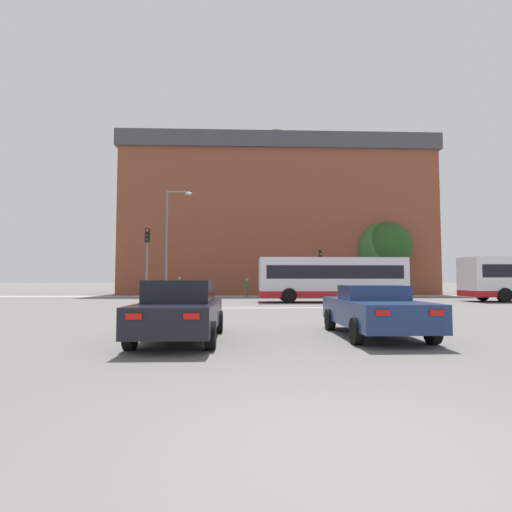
{
  "coord_description": "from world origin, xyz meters",
  "views": [
    {
      "loc": [
        -1.04,
        -3.62,
        1.55
      ],
      "look_at": [
        0.11,
        26.0,
        3.32
      ],
      "focal_mm": 28.0,
      "sensor_mm": 36.0,
      "label": 1
    }
  ],
  "objects_px": {
    "street_lamp_junction": "(171,234)",
    "pedestrian_waiting": "(247,286)",
    "traffic_light_near_left": "(147,254)",
    "car_roadster_right": "(374,310)",
    "bus_crossing_lead": "(331,278)",
    "traffic_light_far_right": "(320,265)",
    "pedestrian_walking_east": "(180,284)",
    "car_saloon_left": "(181,310)"
  },
  "relations": [
    {
      "from": "traffic_light_far_right",
      "to": "traffic_light_near_left",
      "type": "distance_m",
      "value": 18.98
    },
    {
      "from": "car_roadster_right",
      "to": "traffic_light_near_left",
      "type": "xyz_separation_m",
      "value": [
        -9.09,
        12.23,
        2.31
      ]
    },
    {
      "from": "bus_crossing_lead",
      "to": "car_roadster_right",
      "type": "bearing_deg",
      "value": -9.02
    },
    {
      "from": "car_saloon_left",
      "to": "street_lamp_junction",
      "type": "relative_size",
      "value": 0.57
    },
    {
      "from": "car_roadster_right",
      "to": "pedestrian_waiting",
      "type": "bearing_deg",
      "value": 96.49
    },
    {
      "from": "bus_crossing_lead",
      "to": "car_saloon_left",
      "type": "bearing_deg",
      "value": -24.46
    },
    {
      "from": "car_roadster_right",
      "to": "bus_crossing_lead",
      "type": "bearing_deg",
      "value": 80.78
    },
    {
      "from": "car_roadster_right",
      "to": "traffic_light_far_right",
      "type": "height_order",
      "value": "traffic_light_far_right"
    },
    {
      "from": "pedestrian_waiting",
      "to": "pedestrian_walking_east",
      "type": "height_order",
      "value": "pedestrian_walking_east"
    },
    {
      "from": "car_roadster_right",
      "to": "pedestrian_walking_east",
      "type": "height_order",
      "value": "pedestrian_walking_east"
    },
    {
      "from": "traffic_light_far_right",
      "to": "pedestrian_walking_east",
      "type": "bearing_deg",
      "value": 175.02
    },
    {
      "from": "car_roadster_right",
      "to": "car_saloon_left",
      "type": "bearing_deg",
      "value": -174.21
    },
    {
      "from": "traffic_light_near_left",
      "to": "bus_crossing_lead",
      "type": "bearing_deg",
      "value": 21.2
    },
    {
      "from": "car_roadster_right",
      "to": "traffic_light_near_left",
      "type": "bearing_deg",
      "value": 126.41
    },
    {
      "from": "car_roadster_right",
      "to": "street_lamp_junction",
      "type": "distance_m",
      "value": 21.08
    },
    {
      "from": "traffic_light_near_left",
      "to": "car_roadster_right",
      "type": "bearing_deg",
      "value": -53.39
    },
    {
      "from": "pedestrian_waiting",
      "to": "bus_crossing_lead",
      "type": "bearing_deg",
      "value": 60.95
    },
    {
      "from": "traffic_light_far_right",
      "to": "street_lamp_junction",
      "type": "distance_m",
      "value": 14.87
    },
    {
      "from": "car_saloon_left",
      "to": "bus_crossing_lead",
      "type": "height_order",
      "value": "bus_crossing_lead"
    },
    {
      "from": "traffic_light_near_left",
      "to": "pedestrian_waiting",
      "type": "xyz_separation_m",
      "value": [
        6.01,
        13.99,
        -2.02
      ]
    },
    {
      "from": "bus_crossing_lead",
      "to": "traffic_light_near_left",
      "type": "relative_size",
      "value": 2.24
    },
    {
      "from": "car_saloon_left",
      "to": "car_roadster_right",
      "type": "bearing_deg",
      "value": 6.42
    },
    {
      "from": "street_lamp_junction",
      "to": "pedestrian_waiting",
      "type": "relative_size",
      "value": 4.86
    },
    {
      "from": "bus_crossing_lead",
      "to": "pedestrian_walking_east",
      "type": "bearing_deg",
      "value": -130.91
    },
    {
      "from": "car_saloon_left",
      "to": "traffic_light_far_right",
      "type": "distance_m",
      "value": 28.28
    },
    {
      "from": "car_saloon_left",
      "to": "traffic_light_near_left",
      "type": "distance_m",
      "value": 13.54
    },
    {
      "from": "traffic_light_near_left",
      "to": "street_lamp_junction",
      "type": "xyz_separation_m",
      "value": [
        0.21,
        6.42,
        1.91
      ]
    },
    {
      "from": "street_lamp_junction",
      "to": "pedestrian_walking_east",
      "type": "relative_size",
      "value": 4.45
    },
    {
      "from": "bus_crossing_lead",
      "to": "traffic_light_far_right",
      "type": "xyz_separation_m",
      "value": [
        1.13,
        9.38,
        1.27
      ]
    },
    {
      "from": "street_lamp_junction",
      "to": "pedestrian_waiting",
      "type": "bearing_deg",
      "value": 52.53
    },
    {
      "from": "pedestrian_walking_east",
      "to": "pedestrian_waiting",
      "type": "bearing_deg",
      "value": -17.09
    },
    {
      "from": "traffic_light_near_left",
      "to": "street_lamp_junction",
      "type": "relative_size",
      "value": 0.55
    },
    {
      "from": "car_saloon_left",
      "to": "street_lamp_junction",
      "type": "distance_m",
      "value": 19.98
    },
    {
      "from": "car_saloon_left",
      "to": "pedestrian_walking_east",
      "type": "height_order",
      "value": "pedestrian_walking_east"
    },
    {
      "from": "traffic_light_near_left",
      "to": "pedestrian_waiting",
      "type": "distance_m",
      "value": 15.36
    },
    {
      "from": "car_saloon_left",
      "to": "bus_crossing_lead",
      "type": "distance_m",
      "value": 19.07
    },
    {
      "from": "car_roadster_right",
      "to": "traffic_light_near_left",
      "type": "relative_size",
      "value": 1.01
    },
    {
      "from": "car_saloon_left",
      "to": "car_roadster_right",
      "type": "xyz_separation_m",
      "value": [
        5.22,
        0.55,
        -0.07
      ]
    },
    {
      "from": "pedestrian_walking_east",
      "to": "traffic_light_near_left",
      "type": "bearing_deg",
      "value": -95.8
    },
    {
      "from": "traffic_light_near_left",
      "to": "pedestrian_walking_east",
      "type": "height_order",
      "value": "traffic_light_near_left"
    },
    {
      "from": "traffic_light_far_right",
      "to": "pedestrian_walking_east",
      "type": "distance_m",
      "value": 13.46
    },
    {
      "from": "car_roadster_right",
      "to": "traffic_light_far_right",
      "type": "distance_m",
      "value": 26.53
    }
  ]
}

